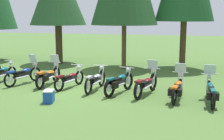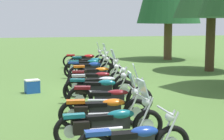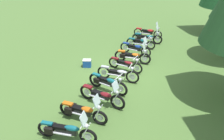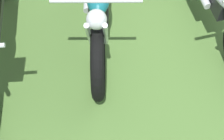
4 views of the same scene
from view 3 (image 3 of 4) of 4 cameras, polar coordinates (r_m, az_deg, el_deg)
ground_plane at (r=12.93m, az=2.33°, el=-1.24°), size 80.00×80.00×0.00m
motorcycle_0 at (r=18.77m, az=9.20°, el=9.53°), size 0.67×2.36×1.36m
motorcycle_1 at (r=17.56m, az=8.84°, el=8.19°), size 0.74×2.33×1.37m
motorcycle_2 at (r=16.57m, az=7.37°, el=7.00°), size 0.60×2.18×0.98m
motorcycle_3 at (r=15.36m, az=6.06°, el=5.53°), size 0.83×2.25×1.37m
motorcycle_4 at (r=14.20m, az=5.12°, el=3.58°), size 0.65×2.35×1.39m
motorcycle_5 at (r=13.22m, az=3.43°, el=1.50°), size 0.79×2.18×0.99m
motorcycle_6 at (r=12.13m, az=1.56°, el=-0.88°), size 0.68×2.39×1.03m
motorcycle_7 at (r=11.25m, az=-1.28°, el=-3.27°), size 0.97×2.24×1.04m
motorcycle_8 at (r=10.31m, az=-2.55°, el=-6.54°), size 0.85×2.37×1.39m
motorcycle_9 at (r=9.50m, az=-7.61°, el=-10.34°), size 0.70×2.24×1.35m
motorcycle_10 at (r=8.72m, az=-11.72°, el=-14.87°), size 0.67×2.37×1.36m
picnic_cooler at (r=13.81m, az=-6.39°, el=1.73°), size 0.46×0.57×0.48m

